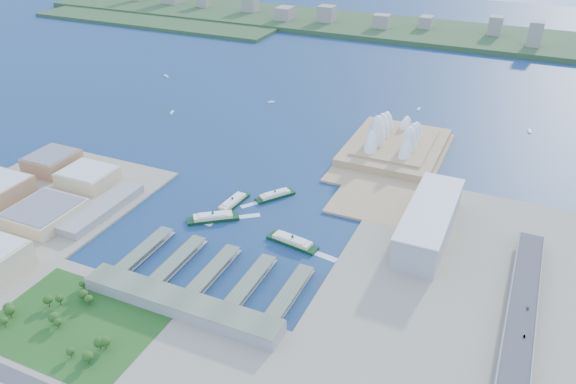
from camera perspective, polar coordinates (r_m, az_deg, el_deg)
The scene contains 24 objects.
ground at distance 633.39m, azimuth -5.11°, elevation -4.21°, with size 3000.00×3000.00×0.00m, color #10294D.
south_land at distance 503.45m, azimuth -17.16°, elevation -16.13°, with size 720.00×180.00×3.00m, color gray.
east_land at distance 535.48m, azimuth 15.76°, elevation -12.57°, with size 240.00×500.00×3.00m, color gray.
peninsula at distance 811.24m, azimuth 10.59°, elevation 3.55°, with size 135.00×220.00×3.00m, color tan.
far_shore at distance 1499.23m, azimuth 13.90°, elevation 15.50°, with size 2200.00×260.00×12.00m, color #2D4926.
opera_house at distance 816.98m, azimuth 10.98°, elevation 6.06°, with size 134.00×180.00×58.00m, color white, non-canonical shape.
toaster_building at distance 632.63m, azimuth 14.15°, elevation -2.92°, with size 45.00×155.00×35.00m, color #96969B.
expressway at distance 523.44m, azimuth 22.27°, elevation -14.02°, with size 26.00×340.00×11.85m, color gray, non-canonical shape.
west_buildings at distance 726.00m, azimuth -25.53°, elevation -1.01°, with size 200.00×280.00×27.00m, color #9D734E, non-canonical shape.
ferry_wharves at distance 572.85m, azimuth -7.53°, elevation -7.93°, with size 184.00×90.00×9.30m, color #57624A, non-canonical shape.
terminal_building at distance 531.73m, azimuth -10.84°, elevation -11.12°, with size 200.00×28.00×12.00m, color gray.
park at distance 541.00m, azimuth -20.92°, elevation -11.77°, with size 150.00×110.00×16.00m, color #194714, non-canonical shape.
far_skyline at distance 1472.64m, azimuth 13.89°, elevation 16.60°, with size 1900.00×140.00×55.00m, color gray, non-canonical shape.
ferry_a at distance 683.75m, azimuth -5.65°, elevation -0.93°, with size 14.46×56.80×10.74m, color black, non-canonical shape.
ferry_b at distance 697.15m, azimuth -1.32°, elevation -0.19°, with size 13.06×51.29×9.70m, color black, non-canonical shape.
ferry_c at distance 656.93m, azimuth -7.63°, elevation -2.43°, with size 15.18×59.62×11.27m, color black, non-canonical shape.
ferry_d at distance 610.44m, azimuth 0.45°, elevation -4.88°, with size 15.10×59.31×11.22m, color black, non-canonical shape.
boat_a at distance 973.91m, azimuth -11.72°, elevation 7.94°, with size 3.47×13.86×2.67m, color white, non-canonical shape.
boat_b at distance 999.68m, azimuth -1.72°, elevation 9.14°, with size 3.95×11.27×3.04m, color white, non-canonical shape.
boat_c at distance 958.34m, azimuth 23.35°, elevation 5.72°, with size 3.70×12.69×2.86m, color white, non-canonical shape.
boat_d at distance 1163.00m, azimuth -12.26°, elevation 11.46°, with size 3.60×16.45×2.78m, color white, non-canonical shape.
boat_e at distance 993.44m, azimuth 13.13°, elevation 8.23°, with size 3.98×12.49×3.07m, color white, non-canonical shape.
car_b at distance 521.87m, azimuth 22.88°, elevation -13.35°, with size 1.37×3.93×1.29m, color slate.
car_c at distance 551.68m, azimuth 23.17°, elevation -10.77°, with size 2.04×5.01×1.45m, color slate.
Camera 1 is at (266.82, -454.22, 351.67)m, focal length 35.00 mm.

